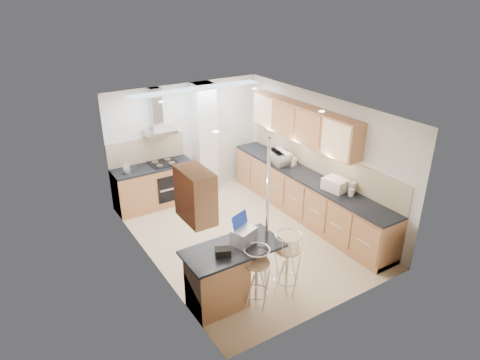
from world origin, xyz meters
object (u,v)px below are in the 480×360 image
bar_stool_end (287,264)px  bar_stool_near (256,277)px  microwave (280,157)px  bread_bin (335,184)px  laptop (244,236)px

bar_stool_end → bar_stool_near: bearing=119.7°
microwave → bread_bin: microwave is taller
microwave → bar_stool_end: microwave is taller
bar_stool_near → bread_bin: bearing=44.1°
microwave → bar_stool_end: 3.08m
bread_bin → bar_stool_near: bearing=-168.3°
microwave → laptop: size_ratio=1.52×
bar_stool_near → bread_bin: bread_bin is taller
bar_stool_near → laptop: bearing=118.6°
bar_stool_end → laptop: bearing=93.1°
microwave → bar_stool_near: 3.43m
bar_stool_near → microwave: bearing=70.4°
bread_bin → laptop: bearing=-175.0°
bar_stool_near → bar_stool_end: size_ratio=0.95×
bar_stool_near → bread_bin: 2.62m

